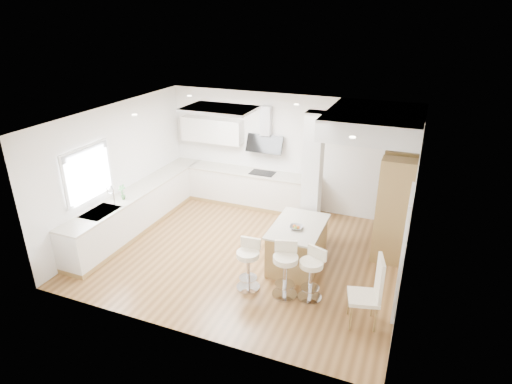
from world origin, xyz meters
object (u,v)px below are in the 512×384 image
at_px(peninsula, 297,245).
at_px(bar_stool_a, 248,262).
at_px(bar_stool_c, 312,272).
at_px(bar_stool_b, 285,267).
at_px(dining_chair, 371,290).

xyz_separation_m(peninsula, bar_stool_a, (-0.58, -1.04, 0.10)).
height_order(peninsula, bar_stool_a, bar_stool_a).
height_order(bar_stool_a, bar_stool_c, bar_stool_a).
bearing_deg(bar_stool_a, peninsula, 57.03).
xyz_separation_m(bar_stool_a, bar_stool_b, (0.66, 0.04, 0.03)).
relative_size(peninsula, dining_chair, 1.17).
relative_size(bar_stool_a, bar_stool_c, 1.00).
height_order(peninsula, bar_stool_c, bar_stool_c).
xyz_separation_m(peninsula, bar_stool_b, (0.08, -0.99, 0.13)).
distance_m(peninsula, bar_stool_c, 1.06).
distance_m(bar_stool_c, dining_chair, 1.07).
bearing_deg(bar_stool_b, dining_chair, -25.91).
distance_m(peninsula, dining_chair, 1.97).
relative_size(bar_stool_b, bar_stool_c, 1.06).
xyz_separation_m(bar_stool_a, bar_stool_c, (1.10, 0.12, -0.00)).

